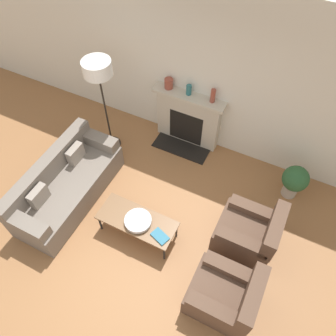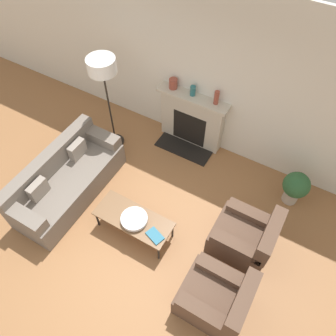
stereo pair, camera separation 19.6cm
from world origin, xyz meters
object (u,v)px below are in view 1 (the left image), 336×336
(bowl, at_px, (138,221))
(potted_plant, at_px, (295,180))
(couch, at_px, (66,185))
(floor_lamp, at_px, (98,75))
(armchair_far, at_px, (250,233))
(armchair_near, at_px, (226,295))
(mantel_vase_center_right, at_px, (213,96))
(fireplace, at_px, (188,119))
(book, at_px, (160,236))
(mantel_vase_left, at_px, (169,83))
(coffee_table, at_px, (137,221))
(mantel_vase_center_left, at_px, (189,90))

(bowl, distance_m, potted_plant, 2.59)
(couch, xyz_separation_m, floor_lamp, (0.00, 1.31, 1.26))
(armchair_far, bearing_deg, armchair_near, -0.00)
(floor_lamp, height_order, mantel_vase_center_right, floor_lamp)
(fireplace, relative_size, book, 4.47)
(couch, bearing_deg, fireplace, -30.47)
(couch, xyz_separation_m, bowl, (1.40, -0.10, 0.13))
(armchair_near, height_order, book, armchair_near)
(armchair_near, bearing_deg, mantel_vase_left, -140.65)
(mantel_vase_center_right, bearing_deg, coffee_table, -96.61)
(book, distance_m, mantel_vase_left, 2.55)
(mantel_vase_left, bearing_deg, potted_plant, -9.05)
(potted_plant, bearing_deg, couch, -152.74)
(armchair_far, bearing_deg, mantel_vase_center_left, -132.15)
(book, relative_size, floor_lamp, 0.16)
(armchair_far, height_order, mantel_vase_center_left, mantel_vase_center_left)
(mantel_vase_center_right, bearing_deg, mantel_vase_center_left, 180.00)
(coffee_table, bearing_deg, armchair_near, -14.59)
(couch, bearing_deg, book, -95.06)
(mantel_vase_left, bearing_deg, coffee_table, -75.74)
(fireplace, distance_m, coffee_table, 2.14)
(armchair_far, distance_m, potted_plant, 1.22)
(mantel_vase_center_left, height_order, mantel_vase_center_right, mantel_vase_center_right)
(floor_lamp, bearing_deg, fireplace, 31.80)
(couch, distance_m, armchair_near, 2.94)
(coffee_table, bearing_deg, mantel_vase_left, 104.26)
(couch, height_order, mantel_vase_center_right, mantel_vase_center_right)
(coffee_table, distance_m, floor_lamp, 2.29)
(couch, xyz_separation_m, mantel_vase_center_right, (1.61, 2.08, 0.88))
(armchair_far, bearing_deg, mantel_vase_left, -126.66)
(armchair_near, xyz_separation_m, armchair_far, (0.00, 0.99, 0.00))
(mantel_vase_left, relative_size, mantel_vase_center_right, 0.73)
(fireplace, relative_size, mantel_vase_center_left, 7.24)
(mantel_vase_center_left, bearing_deg, bowl, -84.47)
(armchair_far, distance_m, floor_lamp, 3.27)
(floor_lamp, xyz_separation_m, mantel_vase_left, (0.82, 0.77, -0.41))
(coffee_table, height_order, book, book)
(couch, distance_m, bowl, 1.41)
(book, xyz_separation_m, mantel_vase_center_right, (-0.18, 2.23, 0.79))
(armchair_far, distance_m, book, 1.31)
(mantel_vase_left, bearing_deg, book, -66.50)
(bowl, bearing_deg, mantel_vase_center_right, 84.42)
(book, height_order, floor_lamp, floor_lamp)
(couch, relative_size, book, 7.02)
(armchair_near, height_order, floor_lamp, floor_lamp)
(coffee_table, bearing_deg, bowl, -35.15)
(fireplace, height_order, coffee_table, fireplace)
(fireplace, relative_size, armchair_far, 1.53)
(bowl, relative_size, potted_plant, 0.62)
(couch, distance_m, armchair_far, 2.95)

